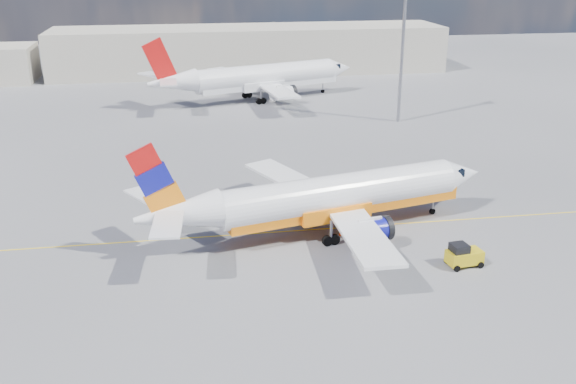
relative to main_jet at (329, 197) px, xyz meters
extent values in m
plane|color=#59595D|center=(-3.32, -2.25, -2.98)|extent=(240.00, 240.00, 0.00)
cube|color=yellow|center=(-3.32, 0.75, -2.97)|extent=(70.00, 0.15, 0.01)
cube|color=beige|center=(1.68, 72.75, 1.02)|extent=(70.00, 14.00, 8.00)
cylinder|color=white|center=(0.90, 0.22, 0.20)|extent=(19.59, 7.49, 3.00)
cone|color=white|center=(12.06, 2.92, 0.20)|extent=(4.14, 3.75, 3.00)
cone|color=white|center=(-11.54, -2.79, 0.51)|extent=(6.68, 4.23, 2.85)
cube|color=black|center=(10.86, 2.63, 0.69)|extent=(1.94, 2.33, 0.62)
cube|color=orange|center=(1.33, 0.32, -0.82)|extent=(19.46, 6.97, 1.06)
cube|color=white|center=(-1.84, 5.91, -0.59)|extent=(7.41, 10.70, 0.71)
cube|color=white|center=(1.07, -6.10, -0.59)|extent=(2.90, 10.61, 0.71)
cylinder|color=#101289|center=(0.40, 4.18, -1.43)|extent=(3.48, 2.38, 1.68)
cylinder|color=#101289|center=(2.27, -3.54, -1.43)|extent=(3.48, 2.38, 1.68)
cylinder|color=black|center=(1.77, 4.52, -1.43)|extent=(0.87, 1.91, 1.85)
cylinder|color=black|center=(3.64, -3.21, -1.43)|extent=(0.87, 1.91, 1.85)
cube|color=orange|center=(-12.83, -3.11, 3.20)|extent=(4.09, 1.23, 5.51)
cube|color=white|center=(-13.49, -0.36, 1.08)|extent=(3.97, 4.78, 0.16)
cube|color=white|center=(-12.16, -5.85, 1.08)|extent=(2.27, 4.55, 0.16)
cylinder|color=gray|center=(9.48, 2.30, -1.87)|extent=(0.19, 0.19, 1.85)
cylinder|color=black|center=(9.48, 2.30, -2.73)|extent=(0.53, 0.32, 0.49)
cylinder|color=black|center=(-1.31, 1.86, -2.58)|extent=(0.85, 0.51, 0.79)
cylinder|color=black|center=(-0.32, -2.26, -2.58)|extent=(0.85, 0.51, 0.79)
cylinder|color=white|center=(1.43, 48.65, 0.60)|extent=(21.75, 10.39, 3.38)
cone|color=white|center=(13.63, 52.90, 0.60)|extent=(4.87, 4.50, 3.38)
cone|color=white|center=(-12.17, 43.90, 0.95)|extent=(7.62, 5.32, 3.21)
cube|color=black|center=(12.32, 52.44, 1.15)|extent=(2.35, 2.71, 0.70)
cube|color=white|center=(1.90, 48.81, -0.54)|extent=(21.56, 9.82, 1.19)
cube|color=white|center=(-2.27, 54.72, -0.30)|extent=(9.19, 11.72, 0.80)
cube|color=white|center=(2.31, 41.59, -0.30)|extent=(4.25, 12.16, 0.80)
cylinder|color=white|center=(0.43, 53.03, -1.24)|extent=(4.00, 2.96, 1.89)
cylinder|color=white|center=(3.37, 44.59, -1.24)|extent=(4.00, 2.96, 1.89)
cylinder|color=black|center=(1.93, 53.56, -1.24)|extent=(1.16, 2.13, 2.09)
cylinder|color=black|center=(4.87, 45.11, -1.24)|extent=(1.16, 2.13, 2.09)
cube|color=red|center=(-13.58, 43.41, 3.98)|extent=(4.50, 1.82, 6.20)
cube|color=white|center=(-14.63, 46.42, 1.59)|extent=(4.75, 5.28, 0.18)
cube|color=white|center=(-12.53, 40.41, 1.59)|extent=(2.29, 5.01, 0.18)
cylinder|color=gray|center=(10.81, 51.92, -1.74)|extent=(0.23, 0.23, 2.09)
cylinder|color=black|center=(10.81, 51.92, -2.70)|extent=(0.60, 0.41, 0.56)
cylinder|color=black|center=(-1.23, 50.25, -2.53)|extent=(0.97, 0.65, 0.89)
cylinder|color=black|center=(0.34, 45.74, -2.53)|extent=(0.97, 0.65, 0.89)
cylinder|color=black|center=(7.15, -6.56, -2.74)|extent=(0.49, 0.25, 0.47)
cylinder|color=black|center=(7.31, -7.86, -2.74)|extent=(0.49, 0.25, 0.47)
cylinder|color=black|center=(9.00, -6.32, -2.74)|extent=(0.49, 0.25, 0.47)
cylinder|color=black|center=(9.17, -7.62, -2.74)|extent=(0.49, 0.25, 0.47)
cube|color=gold|center=(8.16, -7.09, -2.28)|extent=(2.58, 1.61, 0.94)
cube|color=black|center=(7.69, -7.15, -1.53)|extent=(1.26, 1.26, 0.56)
cube|color=white|center=(0.82, -0.73, -2.96)|extent=(0.37, 0.37, 0.04)
cone|color=#FF410A|center=(0.82, -0.73, -2.70)|extent=(0.32, 0.32, 0.48)
cylinder|color=gray|center=(16.69, 32.88, 6.45)|extent=(0.41, 0.41, 18.85)
camera|label=1|loc=(-10.61, -44.99, 17.81)|focal=40.00mm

